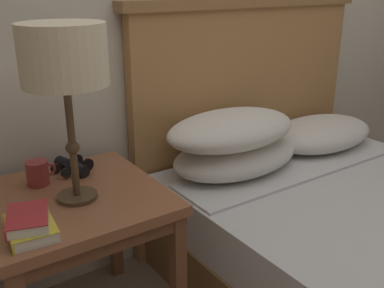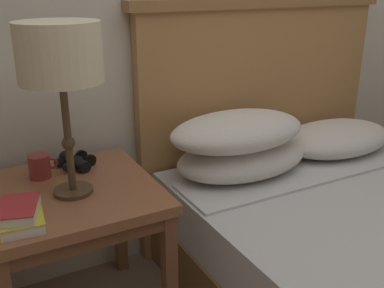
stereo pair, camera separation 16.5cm
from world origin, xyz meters
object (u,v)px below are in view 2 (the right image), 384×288
book_stacked_on_top (17,210)px  book_on_nightstand (20,219)px  nightstand (70,209)px  table_lamp (60,57)px  coffee_mug (40,166)px  binoculars_pair (75,161)px

book_stacked_on_top → book_on_nightstand: bearing=18.6°
nightstand → table_lamp: bearing=-76.9°
nightstand → table_lamp: size_ratio=1.04×
book_on_nightstand → coffee_mug: size_ratio=1.85×
coffee_mug → book_stacked_on_top: bearing=-111.2°
book_on_nightstand → coffee_mug: (0.12, 0.31, 0.03)m
book_on_nightstand → binoculars_pair: binoculars_pair is taller
book_on_nightstand → book_stacked_on_top: size_ratio=1.03×
binoculars_pair → book_on_nightstand: bearing=-125.8°
book_on_nightstand → binoculars_pair: bearing=54.2°
binoculars_pair → table_lamp: bearing=-106.3°
book_on_nightstand → coffee_mug: 0.33m
table_lamp → book_stacked_on_top: (-0.19, -0.13, -0.40)m
book_on_nightstand → book_stacked_on_top: 0.03m
book_on_nightstand → binoculars_pair: size_ratio=1.15×
nightstand → binoculars_pair: size_ratio=3.52×
book_stacked_on_top → coffee_mug: 0.33m
nightstand → binoculars_pair: binoculars_pair is taller
binoculars_pair → book_stacked_on_top: bearing=-126.2°
table_lamp → coffee_mug: 0.45m
nightstand → book_stacked_on_top: size_ratio=3.16×
book_on_nightstand → table_lamp: bearing=35.4°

